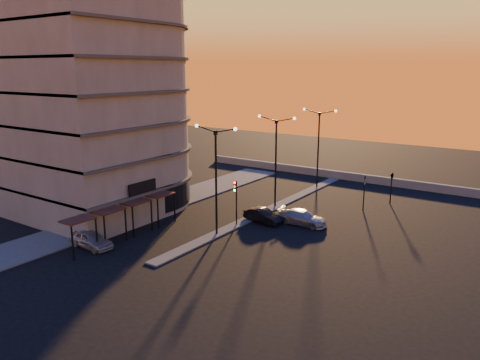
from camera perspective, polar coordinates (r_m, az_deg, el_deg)
name	(u,v)px	position (r m, az deg, el deg)	size (l,w,h in m)	color
ground	(217,235)	(40.98, -2.85, -6.66)	(120.00, 120.00, 0.00)	black
sidewalk_west	(161,204)	(50.41, -9.61, -2.90)	(5.00, 40.00, 0.12)	#464644
median	(275,207)	(48.87, 4.28, -3.26)	(1.20, 36.00, 0.12)	#464644
parapet	(351,177)	(61.96, 13.40, 0.41)	(44.00, 0.50, 1.00)	gray
building	(102,91)	(48.38, -16.53, 10.34)	(14.35, 17.08, 25.00)	slate
streetlamp_near	(216,172)	(39.41, -2.95, 1.00)	(4.32, 0.32, 9.51)	black
streetlamp_mid	(276,154)	(47.58, 4.40, 3.13)	(4.32, 0.32, 9.51)	black
streetlamp_far	(318,142)	(56.34, 9.54, 4.59)	(4.32, 0.32, 9.51)	black
traffic_light_main	(236,195)	(42.31, -0.54, -1.89)	(0.28, 0.44, 4.25)	black
signal_east_a	(364,192)	(48.66, 14.89, -1.47)	(0.13, 0.16, 3.60)	black
signal_east_b	(392,176)	(51.66, 18.05, 0.50)	(0.42, 1.99, 3.60)	black
car_hatchback	(91,239)	(39.72, -17.70, -6.91)	(1.64, 4.07, 1.39)	#A5A8AD
car_sedan	(263,216)	(43.93, 2.83, -4.38)	(1.36, 3.90, 1.29)	black
car_wagon	(302,218)	(43.62, 7.59, -4.56)	(1.90, 4.68, 1.36)	#9A9CA1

